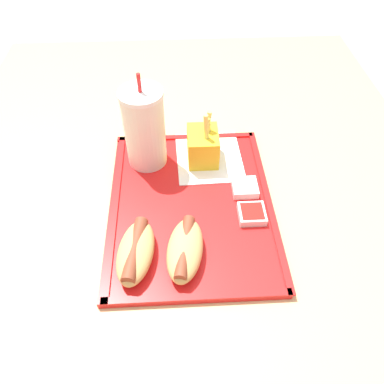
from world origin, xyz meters
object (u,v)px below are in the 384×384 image
object	(u,v)px
hot_dog_far	(136,251)
sauce_cup_ketchup	(252,214)
sauce_cup_mayo	(245,187)
fries_carton	(203,146)
hot_dog_near	(185,249)
soda_cup	(144,128)

from	to	relation	value
hot_dog_far	sauce_cup_ketchup	world-z (taller)	hot_dog_far
sauce_cup_ketchup	sauce_cup_mayo	bearing A→B (deg)	2.79
fries_carton	sauce_cup_ketchup	size ratio (longest dim) A/B	2.43
sauce_cup_mayo	sauce_cup_ketchup	size ratio (longest dim) A/B	1.00
hot_dog_far	fries_carton	world-z (taller)	fries_carton
hot_dog_far	sauce_cup_mayo	world-z (taller)	hot_dog_far
hot_dog_near	sauce_cup_mayo	bearing A→B (deg)	-40.09
hot_dog_near	hot_dog_far	bearing A→B (deg)	90.00
sauce_cup_ketchup	soda_cup	bearing A→B (deg)	49.77
fries_carton	sauce_cup_mayo	distance (m)	0.12
hot_dog_near	fries_carton	world-z (taller)	fries_carton
sauce_cup_mayo	hot_dog_near	bearing A→B (deg)	139.91
fries_carton	sauce_cup_mayo	size ratio (longest dim) A/B	2.43
hot_dog_near	sauce_cup_mayo	distance (m)	0.19
soda_cup	hot_dog_near	size ratio (longest dim) A/B	1.48
hot_dog_far	fries_carton	size ratio (longest dim) A/B	1.14
hot_dog_near	sauce_cup_ketchup	distance (m)	0.15
hot_dog_far	soda_cup	bearing A→B (deg)	-2.91
sauce_cup_ketchup	hot_dog_near	bearing A→B (deg)	122.25
soda_cup	sauce_cup_mayo	world-z (taller)	soda_cup
fries_carton	soda_cup	bearing A→B (deg)	88.38
fries_carton	sauce_cup_mayo	bearing A→B (deg)	-141.63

